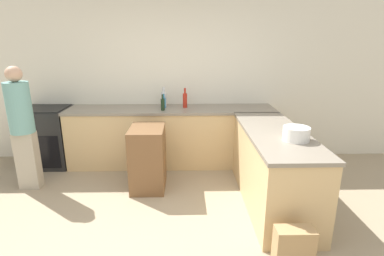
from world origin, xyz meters
name	(u,v)px	position (x,y,z in m)	size (l,w,h in m)	color
ground_plane	(164,244)	(0.00, 0.00, 0.00)	(14.00, 14.00, 0.00)	tan
wall_back	(172,78)	(0.00, 2.44, 1.35)	(8.00, 0.06, 2.70)	silver
counter_back	(172,136)	(0.00, 2.08, 0.46)	(3.26, 0.69, 0.93)	#D6B27A
counter_peninsula	(273,167)	(1.29, 0.81, 0.46)	(0.69, 1.92, 0.93)	#D6B27A
range_oven	(48,137)	(-1.99, 2.08, 0.47)	(0.71, 0.66, 0.94)	black
island_table	(148,158)	(-0.29, 1.24, 0.43)	(0.45, 0.61, 0.85)	brown
mixing_bowl	(296,134)	(1.41, 0.48, 1.00)	(0.28, 0.28, 0.15)	white
hot_sauce_bottle	(185,100)	(0.22, 2.13, 1.05)	(0.07, 0.07, 0.31)	red
wine_bottle_dark	(163,104)	(-0.12, 1.94, 1.02)	(0.06, 0.06, 0.25)	black
vinegar_bottle_clear	(164,99)	(-0.12, 2.23, 1.05)	(0.09, 0.09, 0.32)	silver
dish_soap_bottle	(164,102)	(-0.12, 2.11, 1.01)	(0.06, 0.06, 0.22)	#338CBF
person_by_range	(22,124)	(-1.91, 1.26, 0.91)	(0.30, 0.30, 1.66)	#ADA38E
paper_bag	(293,249)	(1.17, -0.34, 0.20)	(0.34, 0.16, 0.40)	#A88456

